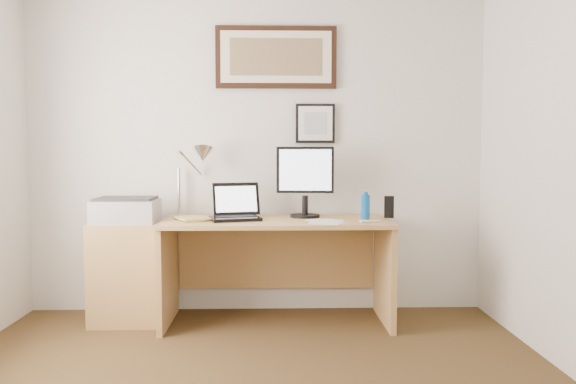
{
  "coord_description": "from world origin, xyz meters",
  "views": [
    {
      "loc": [
        0.13,
        -2.35,
        1.22
      ],
      "look_at": [
        0.23,
        1.43,
        0.96
      ],
      "focal_mm": 35.0,
      "sensor_mm": 36.0,
      "label": 1
    }
  ],
  "objects_px": {
    "water_bottle": "(365,207)",
    "lcd_monitor": "(305,178)",
    "side_cabinet": "(129,272)",
    "printer": "(126,210)",
    "book": "(179,219)",
    "laptop": "(236,211)",
    "desk": "(277,250)"
  },
  "relations": [
    {
      "from": "book",
      "to": "laptop",
      "type": "distance_m",
      "value": 0.4
    },
    {
      "from": "laptop",
      "to": "lcd_monitor",
      "type": "relative_size",
      "value": 0.75
    },
    {
      "from": "lcd_monitor",
      "to": "printer",
      "type": "height_order",
      "value": "lcd_monitor"
    },
    {
      "from": "water_bottle",
      "to": "lcd_monitor",
      "type": "height_order",
      "value": "lcd_monitor"
    },
    {
      "from": "desk",
      "to": "lcd_monitor",
      "type": "distance_m",
      "value": 0.57
    },
    {
      "from": "book",
      "to": "desk",
      "type": "distance_m",
      "value": 0.74
    },
    {
      "from": "side_cabinet",
      "to": "desk",
      "type": "xyz_separation_m",
      "value": [
        1.07,
        0.04,
        0.15
      ]
    },
    {
      "from": "side_cabinet",
      "to": "printer",
      "type": "distance_m",
      "value": 0.45
    },
    {
      "from": "water_bottle",
      "to": "book",
      "type": "height_order",
      "value": "water_bottle"
    },
    {
      "from": "side_cabinet",
      "to": "water_bottle",
      "type": "height_order",
      "value": "water_bottle"
    },
    {
      "from": "laptop",
      "to": "lcd_monitor",
      "type": "xyz_separation_m",
      "value": [
        0.5,
        0.12,
        0.23
      ]
    },
    {
      "from": "side_cabinet",
      "to": "laptop",
      "type": "distance_m",
      "value": 0.9
    },
    {
      "from": "water_bottle",
      "to": "desk",
      "type": "distance_m",
      "value": 0.72
    },
    {
      "from": "printer",
      "to": "laptop",
      "type": "bearing_deg",
      "value": -0.98
    },
    {
      "from": "water_bottle",
      "to": "book",
      "type": "relative_size",
      "value": 0.67
    },
    {
      "from": "laptop",
      "to": "lcd_monitor",
      "type": "bearing_deg",
      "value": 13.31
    },
    {
      "from": "book",
      "to": "side_cabinet",
      "type": "bearing_deg",
      "value": 163.29
    },
    {
      "from": "side_cabinet",
      "to": "book",
      "type": "xyz_separation_m",
      "value": [
        0.39,
        -0.12,
        0.4
      ]
    },
    {
      "from": "lcd_monitor",
      "to": "water_bottle",
      "type": "bearing_deg",
      "value": -24.77
    },
    {
      "from": "laptop",
      "to": "printer",
      "type": "bearing_deg",
      "value": 179.02
    },
    {
      "from": "laptop",
      "to": "printer",
      "type": "relative_size",
      "value": 0.89
    },
    {
      "from": "printer",
      "to": "lcd_monitor",
      "type": "bearing_deg",
      "value": 4.71
    },
    {
      "from": "water_bottle",
      "to": "laptop",
      "type": "height_order",
      "value": "laptop"
    },
    {
      "from": "side_cabinet",
      "to": "book",
      "type": "distance_m",
      "value": 0.56
    },
    {
      "from": "desk",
      "to": "lcd_monitor",
      "type": "height_order",
      "value": "lcd_monitor"
    },
    {
      "from": "desk",
      "to": "laptop",
      "type": "bearing_deg",
      "value": -165.91
    },
    {
      "from": "side_cabinet",
      "to": "printer",
      "type": "xyz_separation_m",
      "value": [
        -0.0,
        -0.02,
        0.45
      ]
    },
    {
      "from": "book",
      "to": "lcd_monitor",
      "type": "height_order",
      "value": "lcd_monitor"
    },
    {
      "from": "side_cabinet",
      "to": "laptop",
      "type": "relative_size",
      "value": 1.86
    },
    {
      "from": "lcd_monitor",
      "to": "laptop",
      "type": "bearing_deg",
      "value": -166.69
    },
    {
      "from": "water_bottle",
      "to": "side_cabinet",
      "type": "bearing_deg",
      "value": 176.28
    },
    {
      "from": "desk",
      "to": "water_bottle",
      "type": "bearing_deg",
      "value": -13.1
    }
  ]
}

